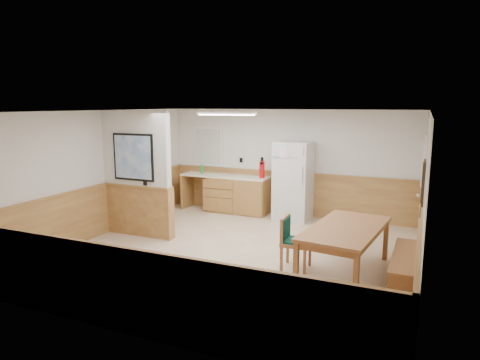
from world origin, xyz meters
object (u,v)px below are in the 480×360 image
at_px(dining_table, 346,232).
at_px(dining_bench, 405,261).
at_px(fire_extinguisher, 262,169).
at_px(dining_chair, 291,238).
at_px(soap_bottle, 202,169).
at_px(refrigerator, 293,181).

xyz_separation_m(dining_table, dining_bench, (0.88, -0.06, -0.32)).
bearing_deg(fire_extinguisher, dining_table, -45.61).
bearing_deg(dining_chair, dining_bench, -0.12).
height_order(fire_extinguisher, soap_bottle, fire_extinguisher).
xyz_separation_m(dining_chair, soap_bottle, (-3.22, 2.96, 0.52)).
bearing_deg(soap_bottle, dining_chair, -42.58).
relative_size(dining_bench, soap_bottle, 7.28).
bearing_deg(dining_bench, dining_table, 176.88).
bearing_deg(refrigerator, soap_bottle, -178.60).
bearing_deg(dining_chair, dining_table, 5.64).
height_order(refrigerator, dining_table, refrigerator).
height_order(dining_chair, fire_extinguisher, fire_extinguisher).
xyz_separation_m(dining_chair, fire_extinguisher, (-1.60, 2.94, 0.62)).
bearing_deg(dining_bench, soap_bottle, 150.43).
distance_m(refrigerator, soap_bottle, 2.40).
bearing_deg(dining_chair, fire_extinguisher, 117.04).
bearing_deg(dining_table, dining_bench, 2.83).
bearing_deg(refrigerator, fire_extinguisher, -179.91).
xyz_separation_m(dining_bench, fire_extinguisher, (-3.33, 2.89, 0.77)).
relative_size(dining_table, fire_extinguisher, 4.19).
xyz_separation_m(dining_bench, soap_bottle, (-4.94, 2.91, 0.67)).
distance_m(fire_extinguisher, soap_bottle, 1.62).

